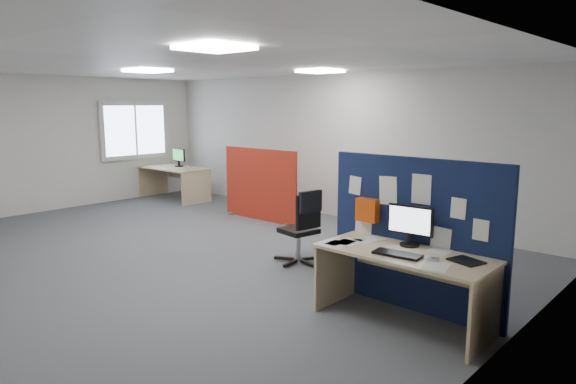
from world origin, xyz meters
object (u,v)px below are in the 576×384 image
Objects in this scene: main_desk at (405,268)px; monitor_second at (179,157)px; office_chair at (304,223)px; monitor_main at (410,223)px; red_divider at (260,185)px; second_desk at (175,175)px; navy_divider at (413,235)px.

monitor_second is (-7.28, 2.62, 0.40)m from main_desk.
office_chair is (-1.95, 0.76, 0.01)m from main_desk.
monitor_main is 0.47× the size of office_chair.
main_desk is 3.58× the size of monitor_main.
second_desk is (-2.94, 0.20, -0.10)m from red_divider.
monitor_second is at bearing 172.55° from red_divider.
second_desk is at bearing 161.07° from main_desk.
monitor_main is at bearing -16.33° from monitor_second.
navy_divider is 0.23m from monitor_main.
navy_divider is 1.94× the size of office_chair.
office_chair is (5.33, -1.86, -0.38)m from monitor_second.
office_chair is at bearing 158.21° from monitor_main.
office_chair is (5.31, -1.73, 0.01)m from second_desk.
main_desk is 1.68× the size of office_chair.
office_chair is at bearing -33.92° from red_divider.
monitor_main is 7.56m from second_desk.
navy_divider is 4.34× the size of monitor_second.
second_desk is at bearing 163.36° from navy_divider.
navy_divider is at bearing 108.38° from main_desk.
red_divider is at bearing 148.66° from monitor_main.
red_divider is at bearing -4.12° from monitor_second.
monitor_second is at bearing 162.48° from navy_divider.
main_desk is at bearing -71.62° from navy_divider.
office_chair reaches higher than second_desk.
navy_divider is 1.89m from office_chair.
office_chair is at bearing 158.78° from main_desk.
monitor_main is at bearing -73.52° from navy_divider.
main_desk is at bearing -18.93° from second_desk.
navy_divider reaches higher than red_divider.
second_desk is (-7.19, 2.30, -0.40)m from monitor_main.
monitor_second is (-2.96, 0.33, 0.30)m from red_divider.
monitor_main is at bearing 109.92° from main_desk.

